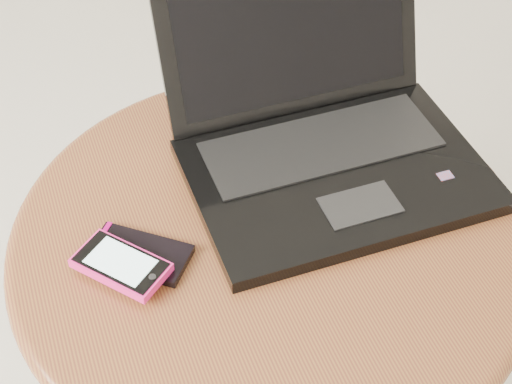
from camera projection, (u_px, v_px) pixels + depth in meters
name	position (u px, v px, depth m)	size (l,w,h in m)	color
table	(268.00, 283.00, 1.03)	(0.64, 0.64, 0.51)	#5A2817
laptop	(323.00, 132.00, 1.01)	(0.37, 0.34, 0.23)	black
phone_black	(139.00, 254.00, 0.92)	(0.13, 0.12, 0.01)	black
phone_pink	(121.00, 265.00, 0.89)	(0.11, 0.12, 0.01)	#F72181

